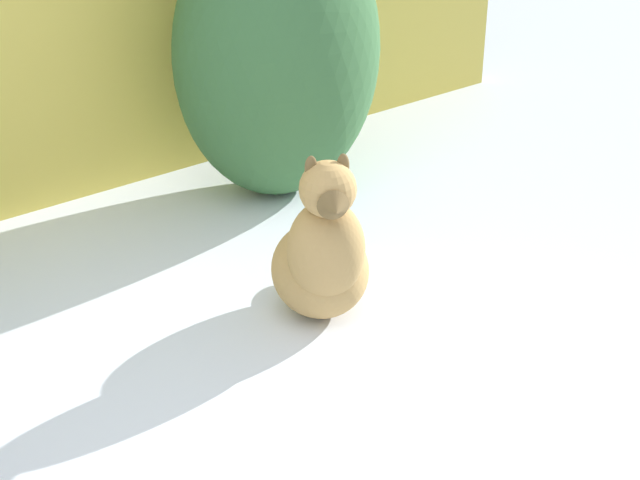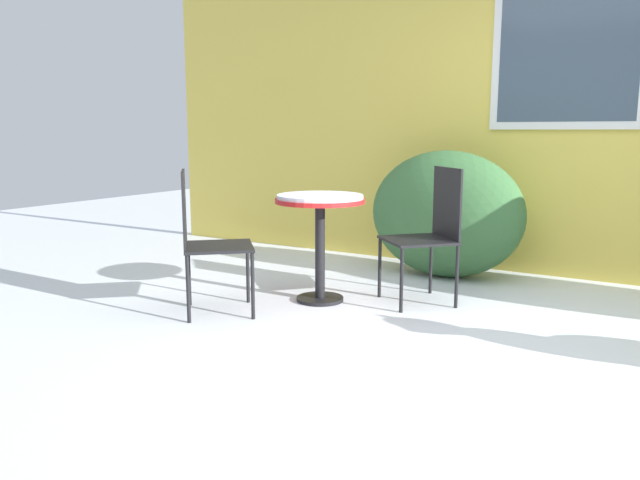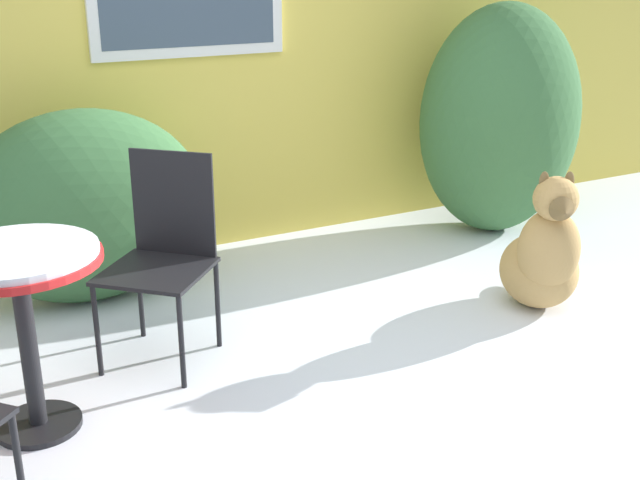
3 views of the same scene
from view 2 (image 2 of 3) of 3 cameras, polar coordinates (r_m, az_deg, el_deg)
ground_plane at (r=3.44m, az=14.04°, el=-10.42°), size 16.00×16.00×0.00m
house_wall at (r=5.38m, az=21.80°, el=11.82°), size 8.00×0.10×2.79m
shrub_left at (r=5.15m, az=11.44°, el=2.32°), size 1.27×0.66×1.03m
patio_table at (r=4.30m, az=0.00°, el=2.26°), size 0.62×0.62×0.75m
patio_chair_near_table at (r=4.35m, az=9.97°, el=0.94°), size 0.62×0.62×0.94m
patio_chair_far_side at (r=4.08m, az=-10.45°, el=0.33°), size 0.61×0.61×0.94m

